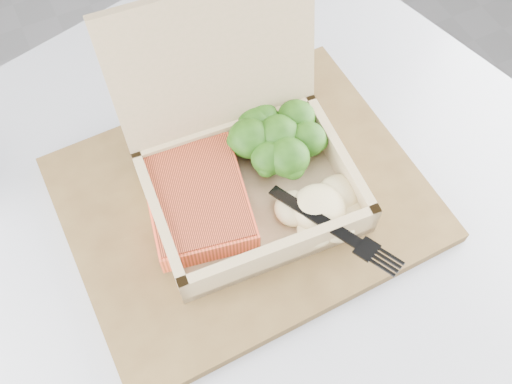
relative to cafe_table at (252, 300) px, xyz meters
name	(u,v)px	position (x,y,z in m)	size (l,w,h in m)	color
floor	(152,350)	(-0.17, 0.16, -0.54)	(4.00, 4.00, 0.00)	gray
cafe_table	(252,300)	(0.00, 0.00, 0.00)	(0.96, 0.96, 0.73)	black
serving_tray	(244,199)	(0.01, 0.04, 0.19)	(0.37, 0.30, 0.02)	brown
takeout_container	(240,153)	(0.02, 0.07, 0.25)	(0.22, 0.21, 0.20)	tan
salmon_fillet	(197,199)	(-0.04, 0.05, 0.23)	(0.10, 0.13, 0.03)	#FD5631
broccoli_pile	(278,140)	(0.07, 0.07, 0.23)	(0.11, 0.11, 0.04)	#2F6917
mashed_potatoes	(319,208)	(0.07, -0.02, 0.23)	(0.09, 0.08, 0.03)	beige
plastic_fork	(298,204)	(0.05, -0.01, 0.24)	(0.07, 0.15, 0.02)	black
receipt	(166,77)	(0.01, 0.25, 0.19)	(0.08, 0.14, 0.00)	white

